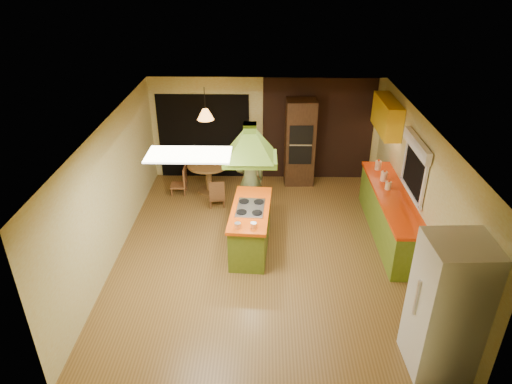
{
  "coord_description": "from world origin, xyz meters",
  "views": [
    {
      "loc": [
        -0.02,
        -7.15,
        5.05
      ],
      "look_at": [
        -0.17,
        0.2,
        1.15
      ],
      "focal_mm": 32.0,
      "sensor_mm": 36.0,
      "label": 1
    }
  ],
  "objects_px": {
    "man": "(250,179)",
    "refrigerator": "(448,307)",
    "dining_table": "(209,172)",
    "wall_oven": "(300,142)",
    "canister_large": "(384,176)",
    "kitchen_island": "(251,228)"
  },
  "relations": [
    {
      "from": "kitchen_island",
      "to": "dining_table",
      "type": "relative_size",
      "value": 1.84
    },
    {
      "from": "dining_table",
      "to": "canister_large",
      "type": "xyz_separation_m",
      "value": [
        3.72,
        -1.19,
        0.51
      ]
    },
    {
      "from": "refrigerator",
      "to": "canister_large",
      "type": "xyz_separation_m",
      "value": [
        0.04,
        3.81,
        0.02
      ]
    },
    {
      "from": "man",
      "to": "kitchen_island",
      "type": "bearing_deg",
      "value": 76.84
    },
    {
      "from": "man",
      "to": "dining_table",
      "type": "distance_m",
      "value": 1.5
    },
    {
      "from": "wall_oven",
      "to": "dining_table",
      "type": "distance_m",
      "value": 2.27
    },
    {
      "from": "man",
      "to": "canister_large",
      "type": "xyz_separation_m",
      "value": [
        2.72,
        -0.13,
        0.17
      ]
    },
    {
      "from": "refrigerator",
      "to": "wall_oven",
      "type": "height_order",
      "value": "wall_oven"
    },
    {
      "from": "kitchen_island",
      "to": "man",
      "type": "distance_m",
      "value": 1.28
    },
    {
      "from": "man",
      "to": "dining_table",
      "type": "bearing_deg",
      "value": -62.41
    },
    {
      "from": "wall_oven",
      "to": "dining_table",
      "type": "bearing_deg",
      "value": -167.08
    },
    {
      "from": "refrigerator",
      "to": "man",
      "type": "bearing_deg",
      "value": 121.58
    },
    {
      "from": "man",
      "to": "wall_oven",
      "type": "xyz_separation_m",
      "value": [
        1.13,
        1.63,
        0.18
      ]
    },
    {
      "from": "kitchen_island",
      "to": "dining_table",
      "type": "bearing_deg",
      "value": 118.51
    },
    {
      "from": "kitchen_island",
      "to": "dining_table",
      "type": "distance_m",
      "value": 2.51
    },
    {
      "from": "refrigerator",
      "to": "dining_table",
      "type": "distance_m",
      "value": 6.23
    },
    {
      "from": "dining_table",
      "to": "canister_large",
      "type": "height_order",
      "value": "canister_large"
    },
    {
      "from": "wall_oven",
      "to": "canister_large",
      "type": "relative_size",
      "value": 10.54
    },
    {
      "from": "man",
      "to": "refrigerator",
      "type": "relative_size",
      "value": 0.85
    },
    {
      "from": "wall_oven",
      "to": "dining_table",
      "type": "height_order",
      "value": "wall_oven"
    },
    {
      "from": "refrigerator",
      "to": "canister_large",
      "type": "height_order",
      "value": "refrigerator"
    },
    {
      "from": "man",
      "to": "wall_oven",
      "type": "relative_size",
      "value": 0.82
    }
  ]
}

